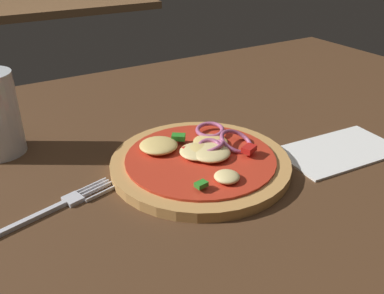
{
  "coord_description": "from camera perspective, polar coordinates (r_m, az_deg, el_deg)",
  "views": [
    {
      "loc": [
        -0.22,
        -0.38,
        0.29
      ],
      "look_at": [
        0.02,
        0.01,
        0.05
      ],
      "focal_mm": 39.05,
      "sensor_mm": 36.0,
      "label": 1
    }
  ],
  "objects": [
    {
      "name": "fork",
      "position": [
        0.46,
        -19.23,
        -8.32
      ],
      "size": [
        0.17,
        0.06,
        0.01
      ],
      "color": "silver",
      "rests_on": "dining_table"
    },
    {
      "name": "background_table",
      "position": [
        1.94,
        -20.34,
        18.01
      ],
      "size": [
        0.83,
        0.64,
        0.03
      ],
      "color": "brown",
      "rests_on": "ground"
    },
    {
      "name": "napkin",
      "position": [
        0.59,
        19.38,
        -0.48
      ],
      "size": [
        0.16,
        0.1,
        0.0
      ],
      "color": "white",
      "rests_on": "dining_table"
    },
    {
      "name": "pizza",
      "position": [
        0.51,
        1.17,
        -1.8
      ],
      "size": [
        0.22,
        0.22,
        0.03
      ],
      "color": "tan",
      "rests_on": "dining_table"
    },
    {
      "name": "dining_table",
      "position": [
        0.52,
        -1.42,
        -4.59
      ],
      "size": [
        1.3,
        0.85,
        0.03
      ],
      "color": "#4C301C",
      "rests_on": "ground"
    }
  ]
}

